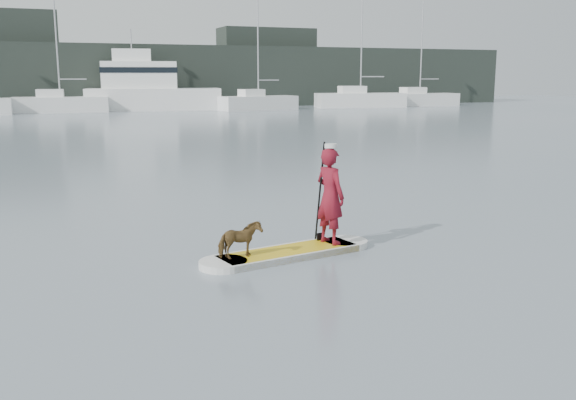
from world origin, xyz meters
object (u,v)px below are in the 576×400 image
object	(u,v)px
paddleboard	(288,253)
dog	(240,240)
sailboat_g	(419,98)
motor_yacht_a	(147,88)
sailboat_e	(258,102)
sailboat_f	(360,98)
paddler	(330,196)
sailboat_d	(60,103)

from	to	relation	value
paddleboard	dog	size ratio (longest dim) A/B	4.52
sailboat_g	motor_yacht_a	bearing A→B (deg)	175.89
sailboat_e	sailboat_f	bearing A→B (deg)	-4.30
sailboat_f	motor_yacht_a	xyz separation A→B (m)	(-20.22, 2.53, 1.12)
motor_yacht_a	paddler	bearing A→B (deg)	-85.84
motor_yacht_a	sailboat_f	bearing A→B (deg)	2.68
sailboat_g	sailboat_e	bearing A→B (deg)	-175.41
dog	motor_yacht_a	size ratio (longest dim) A/B	0.06
paddleboard	dog	bearing A→B (deg)	180.00
paddleboard	dog	distance (m)	1.00
paddler	paddleboard	bearing A→B (deg)	81.56
paddleboard	sailboat_d	world-z (taller)	sailboat_d
paddleboard	motor_yacht_a	distance (m)	49.62
dog	motor_yacht_a	distance (m)	49.89
sailboat_d	paddleboard	bearing A→B (deg)	-83.36
sailboat_e	paddler	bearing A→B (deg)	-116.50
motor_yacht_a	sailboat_g	distance (m)	27.40
sailboat_e	sailboat_f	xyz separation A→B (m)	(10.89, 0.94, 0.14)
paddleboard	sailboat_g	xyz separation A→B (m)	(33.02, 47.08, 0.75)
paddler	sailboat_f	world-z (taller)	sailboat_f
sailboat_e	sailboat_g	xyz separation A→B (m)	(17.95, 1.31, 0.07)
paddler	motor_yacht_a	xyz separation A→B (m)	(4.87, 49.08, 1.02)
sailboat_g	paddler	bearing A→B (deg)	-124.00
paddler	motor_yacht_a	bearing A→B (deg)	-24.56
sailboat_e	motor_yacht_a	distance (m)	10.03
paddler	sailboat_e	bearing A→B (deg)	-36.19
paddler	dog	size ratio (longest dim) A/B	2.39
sailboat_f	paddler	bearing A→B (deg)	-109.57
sailboat_d	sailboat_f	world-z (taller)	sailboat_f
paddleboard	motor_yacht_a	size ratio (longest dim) A/B	0.26
dog	sailboat_f	xyz separation A→B (m)	(26.88, 46.88, 0.46)
paddleboard	paddler	world-z (taller)	paddler
sailboat_f	sailboat_d	bearing A→B (deg)	-174.59
sailboat_d	motor_yacht_a	xyz separation A→B (m)	(7.59, 0.91, 1.18)
paddleboard	sailboat_d	size ratio (longest dim) A/B	0.28
paddler	motor_yacht_a	world-z (taller)	motor_yacht_a
sailboat_g	sailboat_d	bearing A→B (deg)	178.37
paddler	sailboat_e	world-z (taller)	sailboat_e
paddler	sailboat_d	xyz separation A→B (m)	(-2.73, 48.17, -0.16)
sailboat_d	sailboat_f	size ratio (longest dim) A/B	0.88
sailboat_e	dog	bearing A→B (deg)	-118.39
sailboat_d	sailboat_g	xyz separation A→B (m)	(34.88, -1.25, -0.01)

